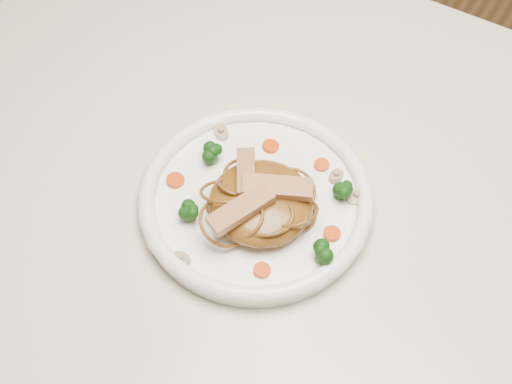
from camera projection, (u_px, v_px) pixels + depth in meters
The scene contains 19 objects.
table at pixel (337, 257), 0.95m from camera, with size 1.20×0.80×0.75m.
plate at pixel (256, 203), 0.87m from camera, with size 0.27×0.27×0.02m, color white.
noodle_mound at pixel (261, 202), 0.84m from camera, with size 0.12×0.12×0.04m, color brown.
chicken_a at pixel (277, 187), 0.82m from camera, with size 0.08×0.03×0.01m, color #B27C54.
chicken_b at pixel (246, 172), 0.84m from camera, with size 0.06×0.02×0.01m, color #B27C54.
chicken_c at pixel (241, 209), 0.81m from camera, with size 0.08×0.02×0.01m, color #B27C54.
broccoli_0 at pixel (340, 189), 0.85m from camera, with size 0.02×0.02×0.03m, color #0E3D0C, non-canonical shape.
broccoli_1 at pixel (212, 152), 0.88m from camera, with size 0.03×0.03×0.03m, color #0E3D0C, non-canonical shape.
broccoli_2 at pixel (189, 211), 0.84m from camera, with size 0.02×0.02×0.03m, color #0E3D0C, non-canonical shape.
broccoli_3 at pixel (322, 252), 0.80m from camera, with size 0.03×0.03×0.03m, color #0E3D0C, non-canonical shape.
carrot_0 at pixel (322, 165), 0.89m from camera, with size 0.02×0.02×0.01m, color red.
carrot_1 at pixel (175, 180), 0.88m from camera, with size 0.02×0.02×0.01m, color red.
carrot_2 at pixel (332, 234), 0.83m from camera, with size 0.02×0.02×0.01m, color red.
carrot_3 at pixel (271, 146), 0.90m from camera, with size 0.02×0.02×0.01m, color red.
carrot_4 at pixel (262, 270), 0.81m from camera, with size 0.02×0.02×0.01m, color red.
mushroom_0 at pixel (180, 259), 0.81m from camera, with size 0.02×0.02×0.01m, color tan.
mushroom_1 at pixel (357, 196), 0.86m from camera, with size 0.03×0.03×0.01m, color tan.
mushroom_2 at pixel (221, 132), 0.92m from camera, with size 0.02×0.02×0.01m, color tan.
mushroom_3 at pixel (336, 176), 0.88m from camera, with size 0.02×0.02×0.01m, color tan.
Camera 1 is at (0.16, -0.47, 1.47)m, focal length 52.31 mm.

